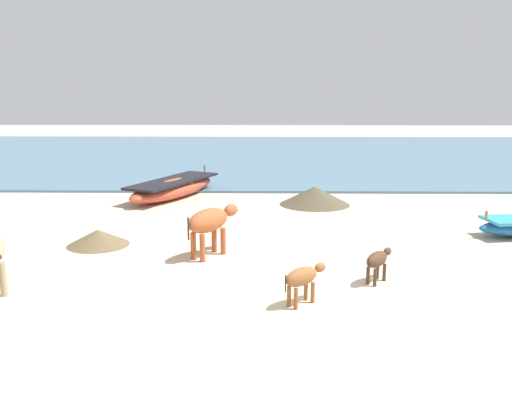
% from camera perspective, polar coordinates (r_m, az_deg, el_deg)
% --- Properties ---
extents(ground, '(80.00, 80.00, 0.00)m').
position_cam_1_polar(ground, '(10.78, 1.83, -6.87)').
color(ground, beige).
extents(sea_water, '(60.00, 20.00, 0.08)m').
position_cam_1_polar(sea_water, '(28.42, 1.30, 5.07)').
color(sea_water, slate).
rests_on(sea_water, ground).
extents(fishing_boat_0, '(2.83, 4.34, 0.77)m').
position_cam_1_polar(fishing_boat_0, '(18.03, -8.38, 1.74)').
color(fishing_boat_0, '#B74733').
rests_on(fishing_boat_0, ground).
extents(cow_adult_rust, '(1.14, 1.42, 1.02)m').
position_cam_1_polar(cow_adult_rust, '(11.64, -4.69, -1.71)').
color(cow_adult_rust, '#9E4C28').
rests_on(cow_adult_rust, ground).
extents(calf_near_brown, '(0.81, 0.80, 0.63)m').
position_cam_1_polar(calf_near_brown, '(9.19, 4.75, -7.34)').
color(calf_near_brown, brown).
rests_on(calf_near_brown, ground).
extents(calf_far_dark, '(0.67, 0.79, 0.58)m').
position_cam_1_polar(calf_far_dark, '(10.39, 12.22, -5.48)').
color(calf_far_dark, '#4C3323').
rests_on(calf_far_dark, ground).
extents(debris_pile_0, '(1.88, 1.88, 0.36)m').
position_cam_1_polar(debris_pile_0, '(13.02, -15.72, -3.18)').
color(debris_pile_0, brown).
rests_on(debris_pile_0, ground).
extents(debris_pile_1, '(2.97, 2.97, 0.54)m').
position_cam_1_polar(debris_pile_1, '(16.85, 5.97, 0.95)').
color(debris_pile_1, brown).
rests_on(debris_pile_1, ground).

